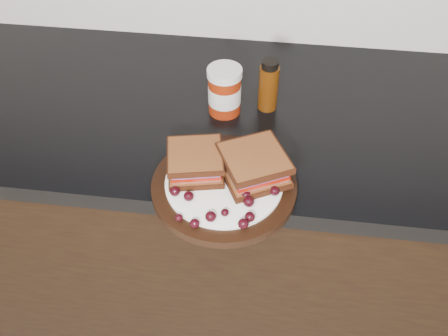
# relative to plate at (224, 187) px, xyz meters

# --- Properties ---
(base_cabinets) EXTENTS (3.96, 0.58, 0.86)m
(base_cabinets) POSITION_rel_plate_xyz_m (-0.06, 0.25, -0.48)
(base_cabinets) COLOR black
(base_cabinets) RESTS_ON ground_plane
(countertop) EXTENTS (3.98, 0.60, 0.04)m
(countertop) POSITION_rel_plate_xyz_m (-0.06, 0.25, -0.03)
(countertop) COLOR black
(countertop) RESTS_ON base_cabinets
(plate) EXTENTS (0.28, 0.28, 0.02)m
(plate) POSITION_rel_plate_xyz_m (0.00, 0.00, 0.00)
(plate) COLOR black
(plate) RESTS_ON countertop
(sandwich_left) EXTENTS (0.12, 0.12, 0.05)m
(sandwich_left) POSITION_rel_plate_xyz_m (-0.06, 0.02, 0.04)
(sandwich_left) COLOR brown
(sandwich_left) RESTS_ON plate
(sandwich_right) EXTENTS (0.16, 0.16, 0.05)m
(sandwich_right) POSITION_rel_plate_xyz_m (0.05, 0.02, 0.04)
(sandwich_right) COLOR brown
(sandwich_right) RESTS_ON plate
(grape_0) EXTENTS (0.02, 0.02, 0.02)m
(grape_0) POSITION_rel_plate_xyz_m (-0.09, -0.04, 0.02)
(grape_0) COLOR black
(grape_0) RESTS_ON plate
(grape_1) EXTENTS (0.02, 0.02, 0.02)m
(grape_1) POSITION_rel_plate_xyz_m (-0.06, -0.05, 0.02)
(grape_1) COLOR black
(grape_1) RESTS_ON plate
(grape_2) EXTENTS (0.01, 0.01, 0.01)m
(grape_2) POSITION_rel_plate_xyz_m (-0.07, -0.10, 0.02)
(grape_2) COLOR black
(grape_2) RESTS_ON plate
(grape_3) EXTENTS (0.02, 0.02, 0.02)m
(grape_3) POSITION_rel_plate_xyz_m (-0.04, -0.11, 0.02)
(grape_3) COLOR black
(grape_3) RESTS_ON plate
(grape_4) EXTENTS (0.02, 0.02, 0.02)m
(grape_4) POSITION_rel_plate_xyz_m (-0.01, -0.10, 0.02)
(grape_4) COLOR black
(grape_4) RESTS_ON plate
(grape_5) EXTENTS (0.01, 0.01, 0.01)m
(grape_5) POSITION_rel_plate_xyz_m (0.01, -0.08, 0.02)
(grape_5) COLOR black
(grape_5) RESTS_ON plate
(grape_6) EXTENTS (0.02, 0.02, 0.02)m
(grape_6) POSITION_rel_plate_xyz_m (0.05, -0.10, 0.02)
(grape_6) COLOR black
(grape_6) RESTS_ON plate
(grape_7) EXTENTS (0.02, 0.02, 0.02)m
(grape_7) POSITION_rel_plate_xyz_m (0.06, -0.09, 0.02)
(grape_7) COLOR black
(grape_7) RESTS_ON plate
(grape_8) EXTENTS (0.02, 0.02, 0.02)m
(grape_8) POSITION_rel_plate_xyz_m (0.05, -0.05, 0.02)
(grape_8) COLOR black
(grape_8) RESTS_ON plate
(grape_9) EXTENTS (0.02, 0.02, 0.02)m
(grape_9) POSITION_rel_plate_xyz_m (0.04, -0.04, 0.02)
(grape_9) COLOR black
(grape_9) RESTS_ON plate
(grape_10) EXTENTS (0.02, 0.02, 0.02)m
(grape_10) POSITION_rel_plate_xyz_m (0.10, -0.02, 0.02)
(grape_10) COLOR black
(grape_10) RESTS_ON plate
(grape_11) EXTENTS (0.02, 0.02, 0.02)m
(grape_11) POSITION_rel_plate_xyz_m (0.07, -0.01, 0.02)
(grape_11) COLOR black
(grape_11) RESTS_ON plate
(grape_12) EXTENTS (0.02, 0.02, 0.02)m
(grape_12) POSITION_rel_plate_xyz_m (0.08, 0.02, 0.02)
(grape_12) COLOR black
(grape_12) RESTS_ON plate
(grape_13) EXTENTS (0.02, 0.02, 0.01)m
(grape_13) POSITION_rel_plate_xyz_m (0.06, 0.06, 0.02)
(grape_13) COLOR black
(grape_13) RESTS_ON plate
(grape_14) EXTENTS (0.02, 0.02, 0.02)m
(grape_14) POSITION_rel_plate_xyz_m (-0.05, 0.05, 0.02)
(grape_14) COLOR black
(grape_14) RESTS_ON plate
(grape_15) EXTENTS (0.02, 0.02, 0.02)m
(grape_15) POSITION_rel_plate_xyz_m (-0.05, 0.02, 0.02)
(grape_15) COLOR black
(grape_15) RESTS_ON plate
(grape_16) EXTENTS (0.02, 0.02, 0.02)m
(grape_16) POSITION_rel_plate_xyz_m (-0.09, 0.01, 0.02)
(grape_16) COLOR black
(grape_16) RESTS_ON plate
(grape_17) EXTENTS (0.02, 0.02, 0.02)m
(grape_17) POSITION_rel_plate_xyz_m (-0.09, -0.01, 0.03)
(grape_17) COLOR black
(grape_17) RESTS_ON plate
(grape_18) EXTENTS (0.02, 0.02, 0.02)m
(grape_18) POSITION_rel_plate_xyz_m (-0.06, 0.04, 0.02)
(grape_18) COLOR black
(grape_18) RESTS_ON plate
(grape_19) EXTENTS (0.02, 0.02, 0.02)m
(grape_19) POSITION_rel_plate_xyz_m (-0.08, 0.04, 0.02)
(grape_19) COLOR black
(grape_19) RESTS_ON plate
(grape_20) EXTENTS (0.02, 0.02, 0.02)m
(grape_20) POSITION_rel_plate_xyz_m (-0.06, -0.01, 0.02)
(grape_20) COLOR black
(grape_20) RESTS_ON plate
(condiment_jar) EXTENTS (0.09, 0.09, 0.11)m
(condiment_jar) POSITION_rel_plate_xyz_m (-0.03, 0.24, 0.05)
(condiment_jar) COLOR maroon
(condiment_jar) RESTS_ON countertop
(oil_bottle) EXTENTS (0.06, 0.06, 0.12)m
(oil_bottle) POSITION_rel_plate_xyz_m (0.07, 0.27, 0.05)
(oil_bottle) COLOR #452006
(oil_bottle) RESTS_ON countertop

